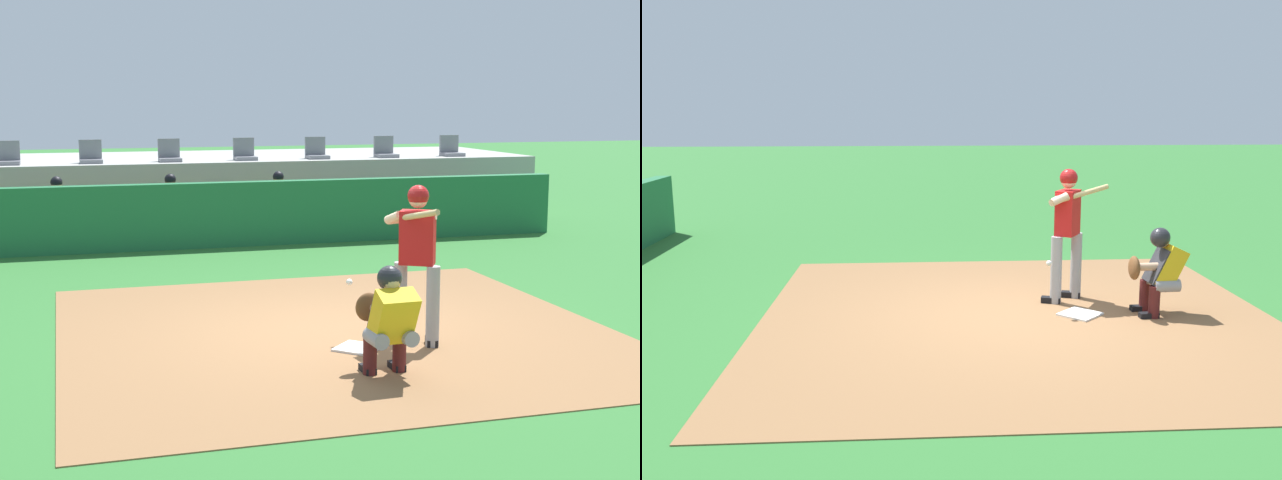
% 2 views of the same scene
% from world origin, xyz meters
% --- Properties ---
extents(ground_plane, '(80.00, 80.00, 0.00)m').
position_xyz_m(ground_plane, '(0.00, 0.00, 0.00)').
color(ground_plane, '#2D6B2D').
extents(dirt_infield, '(6.40, 6.40, 0.01)m').
position_xyz_m(dirt_infield, '(0.00, 0.00, 0.01)').
color(dirt_infield, olive).
rests_on(dirt_infield, ground).
extents(home_plate, '(0.62, 0.62, 0.02)m').
position_xyz_m(home_plate, '(0.00, -0.80, 0.02)').
color(home_plate, white).
rests_on(home_plate, dirt_infield).
extents(batter_at_plate, '(0.55, 0.90, 1.80)m').
position_xyz_m(batter_at_plate, '(0.69, -0.76, 1.04)').
color(batter_at_plate, '#99999E').
rests_on(batter_at_plate, ground).
extents(catcher_crouched, '(0.49, 1.75, 1.13)m').
position_xyz_m(catcher_crouched, '(-0.02, -1.78, 0.61)').
color(catcher_crouched, gray).
rests_on(catcher_crouched, ground).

